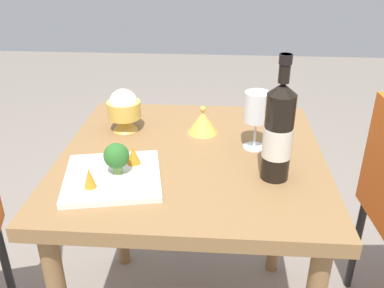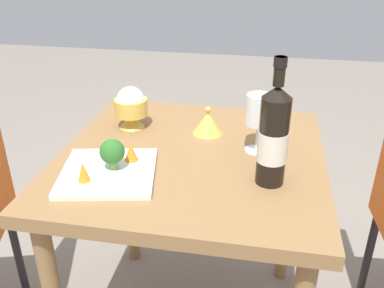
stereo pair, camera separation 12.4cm
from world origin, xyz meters
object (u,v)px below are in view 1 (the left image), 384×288
broccoli_floret (116,156)px  wine_bottle (278,132)px  carrot_garnish_left (89,178)px  wine_glass (257,109)px  rice_bowl (124,109)px  carrot_garnish_right (133,155)px  serving_plate (113,177)px  rice_bowl_lid (203,122)px

broccoli_floret → wine_bottle: bearing=-85.2°
carrot_garnish_left → wine_glass: bearing=-56.7°
wine_bottle → wine_glass: (0.17, 0.04, -0.00)m
rice_bowl → carrot_garnish_right: bearing=-162.5°
wine_glass → serving_plate: (-0.22, 0.39, -0.12)m
wine_bottle → serving_plate: wine_bottle is taller
wine_glass → serving_plate: size_ratio=0.61×
carrot_garnish_right → serving_plate: bearing=145.3°
serving_plate → carrot_garnish_left: size_ratio=5.36×
wine_glass → broccoli_floret: (-0.21, 0.37, -0.06)m
wine_glass → rice_bowl: size_ratio=1.26×
rice_bowl → rice_bowl_lid: size_ratio=1.42×
wine_glass → broccoli_floret: size_ratio=2.09×
broccoli_floret → carrot_garnish_right: 0.07m
wine_bottle → wine_glass: size_ratio=1.88×
serving_plate → broccoli_floret: bearing=-53.3°
serving_plate → carrot_garnish_right: 0.09m
broccoli_floret → carrot_garnish_left: 0.09m
wine_bottle → broccoli_floret: 0.42m
wine_bottle → rice_bowl: size_ratio=2.37×
rice_bowl → broccoli_floret: rice_bowl is taller
rice_bowl_lid → broccoli_floret: (-0.31, 0.21, 0.03)m
rice_bowl_lid → broccoli_floret: bearing=145.3°
wine_bottle → carrot_garnish_left: size_ratio=6.12×
carrot_garnish_left → broccoli_floret: bearing=-35.3°
wine_glass → rice_bowl_lid: bearing=58.6°
rice_bowl_lid → broccoli_floret: 0.37m
carrot_garnish_left → wine_bottle: bearing=-76.9°
wine_bottle → carrot_garnish_right: wine_bottle is taller
rice_bowl_lid → serving_plate: (-0.32, 0.22, -0.03)m
wine_bottle → serving_plate: bearing=95.9°
rice_bowl → rice_bowl_lid: (-0.00, -0.26, -0.04)m
wine_bottle → carrot_garnish_right: size_ratio=6.69×
wine_glass → rice_bowl: 0.44m
broccoli_floret → carrot_garnish_left: (-0.07, 0.05, -0.02)m
rice_bowl_lid → carrot_garnish_left: bearing=145.2°
wine_bottle → rice_bowl_lid: size_ratio=3.36×
wine_glass → carrot_garnish_left: wine_glass is taller
wine_glass → rice_bowl_lid: (0.10, 0.16, -0.09)m
wine_glass → carrot_garnish_right: 0.38m
wine_glass → carrot_garnish_left: (-0.28, 0.43, -0.09)m
wine_glass → rice_bowl_lid: size_ratio=1.79×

